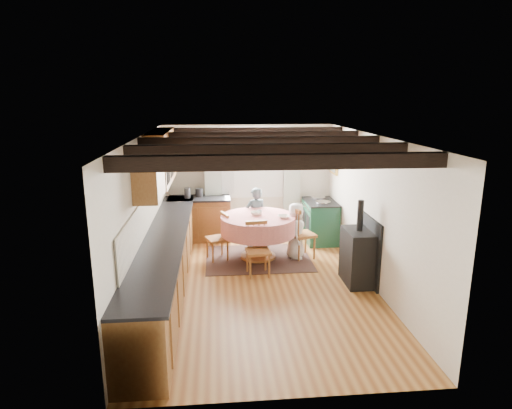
{
  "coord_description": "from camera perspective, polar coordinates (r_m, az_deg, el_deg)",
  "views": [
    {
      "loc": [
        -0.67,
        -6.5,
        2.98
      ],
      "look_at": [
        0.0,
        0.8,
        1.15
      ],
      "focal_mm": 30.54,
      "sensor_mm": 36.0,
      "label": 1
    }
  ],
  "objects": [
    {
      "name": "wall_front",
      "position": [
        4.21,
        4.5,
        -11.06
      ],
      "size": [
        3.6,
        0.0,
        2.4
      ],
      "primitive_type": "cube",
      "color": "silver",
      "rests_on": "ground"
    },
    {
      "name": "rug",
      "position": [
        8.27,
        0.27,
        -7.07
      ],
      "size": [
        1.95,
        1.52,
        0.01
      ],
      "primitive_type": "cube",
      "color": "#422820",
      "rests_on": "floor"
    },
    {
      "name": "wall_right",
      "position": [
        7.18,
        15.06,
        -0.83
      ],
      "size": [
        0.0,
        5.5,
        2.4
      ],
      "primitive_type": "cube",
      "color": "silver",
      "rests_on": "ground"
    },
    {
      "name": "splash_left",
      "position": [
        7.12,
        -14.04,
        -0.9
      ],
      "size": [
        0.02,
        4.5,
        0.55
      ],
      "primitive_type": "cube",
      "color": "beige",
      "rests_on": "wall_left"
    },
    {
      "name": "child_right",
      "position": [
        8.19,
        5.23,
        -3.44
      ],
      "size": [
        0.44,
        0.58,
        1.06
      ],
      "primitive_type": "imported",
      "rotation": [
        0.0,
        0.0,
        1.36
      ],
      "color": "white",
      "rests_on": "floor"
    },
    {
      "name": "worktop_back",
      "position": [
        9.18,
        -7.48,
        0.79
      ],
      "size": [
        1.3,
        0.64,
        0.04
      ],
      "primitive_type": "cube",
      "color": "black",
      "rests_on": "base_cabinet_back"
    },
    {
      "name": "window_frame",
      "position": [
        9.37,
        -0.47,
        5.54
      ],
      "size": [
        1.34,
        0.03,
        1.54
      ],
      "primitive_type": "cube",
      "color": "white",
      "rests_on": "wall_back"
    },
    {
      "name": "wall_cabinet_glass",
      "position": [
        7.83,
        -12.31,
        6.13
      ],
      "size": [
        0.34,
        1.8,
        0.9
      ],
      "primitive_type": "cube",
      "color": "brown",
      "rests_on": "wall_left"
    },
    {
      "name": "dining_table",
      "position": [
        8.13,
        0.28,
        -4.36
      ],
      "size": [
        1.38,
        1.38,
        0.83
      ],
      "primitive_type": null,
      "color": "#EC8B76",
      "rests_on": "floor"
    },
    {
      "name": "base_cabinet_back",
      "position": [
        9.31,
        -7.38,
        -1.93
      ],
      "size": [
        1.3,
        0.6,
        0.88
      ],
      "primitive_type": "cube",
      "color": "brown",
      "rests_on": "floor"
    },
    {
      "name": "chair_near",
      "position": [
        7.39,
        0.28,
        -5.9
      ],
      "size": [
        0.43,
        0.45,
        0.93
      ],
      "primitive_type": null,
      "rotation": [
        0.0,
        0.0,
        0.09
      ],
      "color": "#935E2E",
      "rests_on": "floor"
    },
    {
      "name": "bowl_a",
      "position": [
        7.88,
        3.64,
        -1.62
      ],
      "size": [
        0.21,
        0.21,
        0.05
      ],
      "primitive_type": "imported",
      "rotation": [
        0.0,
        0.0,
        3.15
      ],
      "color": "silver",
      "rests_on": "dining_table"
    },
    {
      "name": "beam_d",
      "position": [
        7.56,
        -0.14,
        8.93
      ],
      "size": [
        3.6,
        0.16,
        0.16
      ],
      "primitive_type": "cube",
      "color": "black",
      "rests_on": "ceiling"
    },
    {
      "name": "base_cabinet_left",
      "position": [
        7.03,
        -11.76,
        -7.48
      ],
      "size": [
        0.6,
        5.3,
        0.88
      ],
      "primitive_type": "cube",
      "color": "brown",
      "rests_on": "floor"
    },
    {
      "name": "aga_range",
      "position": [
        9.23,
        8.37,
        -2.11
      ],
      "size": [
        0.62,
        0.96,
        0.88
      ],
      "primitive_type": null,
      "color": "#17432D",
      "rests_on": "floor"
    },
    {
      "name": "floor",
      "position": [
        7.19,
        0.59,
        -10.49
      ],
      "size": [
        3.6,
        5.5,
        0.0
      ],
      "primitive_type": "cube",
      "color": "#A57237",
      "rests_on": "ground"
    },
    {
      "name": "wall_back",
      "position": [
        9.45,
        -1.08,
        3.15
      ],
      "size": [
        3.6,
        0.0,
        2.4
      ],
      "primitive_type": "cube",
      "color": "silver",
      "rests_on": "ground"
    },
    {
      "name": "window_pane",
      "position": [
        9.38,
        -0.48,
        5.55
      ],
      "size": [
        1.2,
        0.01,
        1.4
      ],
      "primitive_type": "cube",
      "color": "white",
      "rests_on": "wall_back"
    },
    {
      "name": "curtain_left",
      "position": [
        9.35,
        -5.63,
        2.34
      ],
      "size": [
        0.35,
        0.1,
        2.1
      ],
      "primitive_type": "cube",
      "color": "#BDBDBD",
      "rests_on": "wall_back"
    },
    {
      "name": "chair_right",
      "position": [
        8.23,
        6.14,
        -3.67
      ],
      "size": [
        0.55,
        0.53,
        0.99
      ],
      "primitive_type": null,
      "rotation": [
        0.0,
        0.0,
        1.87
      ],
      "color": "#935E2E",
      "rests_on": "floor"
    },
    {
      "name": "bowl_b",
      "position": [
        8.07,
        0.02,
        -1.19
      ],
      "size": [
        0.24,
        0.24,
        0.06
      ],
      "primitive_type": "imported",
      "rotation": [
        0.0,
        0.0,
        0.2
      ],
      "color": "silver",
      "rests_on": "dining_table"
    },
    {
      "name": "beam_b",
      "position": [
        5.58,
        1.7,
        7.11
      ],
      "size": [
        3.6,
        0.16,
        0.16
      ],
      "primitive_type": "cube",
      "color": "black",
      "rests_on": "ceiling"
    },
    {
      "name": "wall_picture",
      "position": [
        9.23,
        10.2,
        5.81
      ],
      "size": [
        0.04,
        0.5,
        0.6
      ],
      "primitive_type": "cube",
      "color": "gold",
      "rests_on": "wall_right"
    },
    {
      "name": "curtain_right",
      "position": [
        9.48,
        4.7,
        2.53
      ],
      "size": [
        0.35,
        0.1,
        2.1
      ],
      "primitive_type": "cube",
      "color": "#BDBDBD",
      "rests_on": "wall_back"
    },
    {
      "name": "ceiling",
      "position": [
        6.56,
        0.65,
        8.94
      ],
      "size": [
        3.6,
        5.5,
        0.0
      ],
      "primitive_type": "cube",
      "color": "white",
      "rests_on": "ground"
    },
    {
      "name": "curtain_rod",
      "position": [
        9.22,
        -0.44,
        9.16
      ],
      "size": [
        2.0,
        0.03,
        0.03
      ],
      "primitive_type": "cylinder",
      "rotation": [
        0.0,
        1.57,
        0.0
      ],
      "color": "black",
      "rests_on": "wall_back"
    },
    {
      "name": "child_far",
      "position": [
        8.73,
        -0.07,
        -1.71
      ],
      "size": [
        0.52,
        0.41,
        1.23
      ],
      "primitive_type": "imported",
      "rotation": [
        0.0,
        0.0,
        3.44
      ],
      "color": "#43565D",
      "rests_on": "floor"
    },
    {
      "name": "cast_iron_stove",
      "position": [
        7.21,
        13.29,
        -4.85
      ],
      "size": [
        0.42,
        0.7,
        1.39
      ],
      "primitive_type": null,
      "color": "black",
      "rests_on": "floor"
    },
    {
      "name": "splash_back",
      "position": [
        9.41,
        -7.17,
        3.0
      ],
      "size": [
        1.4,
        0.02,
        0.55
      ],
      "primitive_type": "cube",
      "color": "beige",
      "rests_on": "wall_back"
    },
    {
      "name": "canister_wide",
      "position": [
        9.24,
        -7.45,
        1.56
      ],
      "size": [
        0.16,
        0.16,
        0.18
      ],
      "primitive_type": "cylinder",
      "color": "#262628",
      "rests_on": "worktop_back"
    },
    {
      "name": "beam_e",
      "position": [
        8.56,
        -0.74,
        9.52
      ],
      "size": [
        3.6,
        0.16,
        0.16
      ],
      "primitive_type": "cube",
      "color": "black",
      "rests_on": "ceiling"
    },
    {
      "name": "wall_plate",
      "position": [
        9.47,
        5.3,
        6.18
      ],
      "size": [
        0.3,
        0.02,
        0.3
      ],
      "primitive_type": "cylinder",
      "rotation": [
        1.57,
        0.0,
        0.0
      ],
      "color": "silver",
      "rests_on": "wall_back"
    },
    {
      "name": "wall_cabinet_solid",
      "position": [
        6.37,
        -13.86,
        3.84
      ],
      "size": [
        0.34,
        0.9,
        0.7
      ],
      "primitive_type": "cube",
      "color": "brown",
      "rests_on": "wall_left"
    },
    {
      "name": "cup",
      "position": [
        8.09,
        0.48,
        -1.05
      ],
      "size": [
        0.11,
        0.11,
        0.09
      ],
      "primitive_type": "imported",
      "rotation": [
        0.0,
        0.0,
        1.38
      ],
      "color": "silver",
      "rests_on": "dining_table"
    },
    {
      "name": "beam_c",
      "position": [
        6.57,
        0.64,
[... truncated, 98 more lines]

